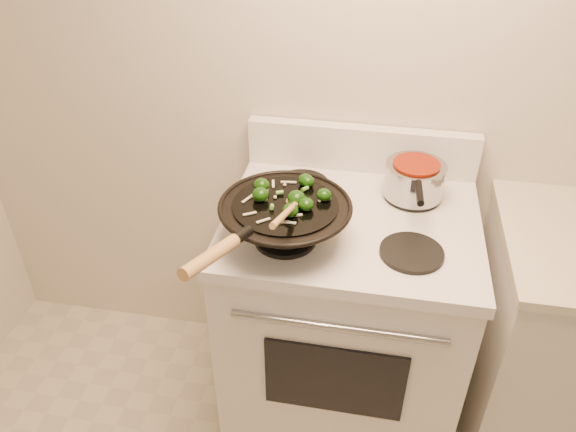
# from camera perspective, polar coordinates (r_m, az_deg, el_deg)

# --- Properties ---
(stove) EXTENTS (0.78, 0.67, 1.08)m
(stove) POSITION_cam_1_polar(r_m,az_deg,el_deg) (2.03, 5.68, -10.53)
(stove) COLOR silver
(stove) RESTS_ON ground
(wok) EXTENTS (0.38, 0.60, 0.20)m
(wok) POSITION_cam_1_polar(r_m,az_deg,el_deg) (1.58, -0.37, -0.37)
(wok) COLOR black
(wok) RESTS_ON stove
(stirfry) EXTENTS (0.24, 0.24, 0.04)m
(stirfry) POSITION_cam_1_polar(r_m,az_deg,el_deg) (1.56, 0.19, 2.18)
(stirfry) COLOR #0F3207
(stirfry) RESTS_ON wok
(wooden_spoon) EXTENTS (0.07, 0.29, 0.11)m
(wooden_spoon) POSITION_cam_1_polar(r_m,az_deg,el_deg) (1.47, 0.28, 0.81)
(wooden_spoon) COLOR #AA7C42
(wooden_spoon) RESTS_ON wok
(saucepan) EXTENTS (0.19, 0.31, 0.11)m
(saucepan) POSITION_cam_1_polar(r_m,az_deg,el_deg) (1.82, 12.73, 3.68)
(saucepan) COLOR #95989D
(saucepan) RESTS_ON stove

